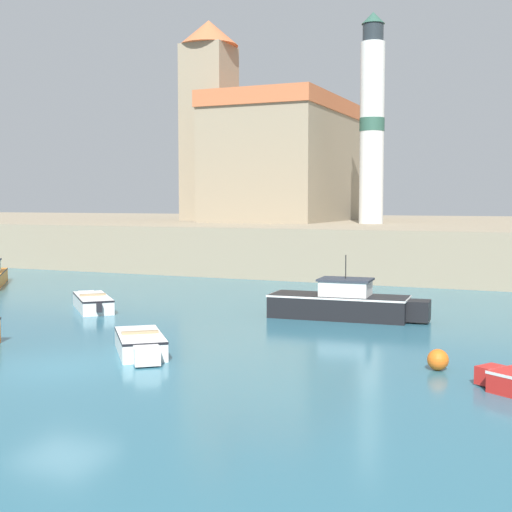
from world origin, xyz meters
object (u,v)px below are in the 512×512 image
Objects in this scene: motorboat_black_1 at (344,303)px; lighthouse at (372,122)px; dinghy_white_3 at (141,343)px; dinghy_white_0 at (92,302)px; mooring_buoy at (438,360)px; church at (280,154)px.

lighthouse reaches higher than motorboat_black_1.
dinghy_white_0 is at bearing 134.92° from dinghy_white_3.
dinghy_white_0 is 0.57× the size of motorboat_black_1.
motorboat_black_1 is 10.81× the size of mooring_buoy.
dinghy_white_0 is 30.72m from church.
church is (-9.85, 36.05, 7.90)m from dinghy_white_3.
lighthouse is (-0.99, 30.68, 9.57)m from dinghy_white_3.
mooring_buoy is at bearing -62.29° from church.
dinghy_white_0 is 0.25× the size of lighthouse.
church is at bearing 105.29° from dinghy_white_3.
dinghy_white_0 reaches higher than dinghy_white_3.
lighthouse is at bearing 107.66° from mooring_buoy.
motorboat_black_1 is at bearing 11.10° from dinghy_white_0.
motorboat_black_1 reaches higher than dinghy_white_0.
dinghy_white_3 is (-3.64, -8.54, -0.26)m from motorboat_black_1.
mooring_buoy is at bearing 9.74° from dinghy_white_3.
dinghy_white_0 is 26.55m from lighthouse.
motorboat_black_1 is 8.52m from mooring_buoy.
dinghy_white_0 is at bearing 160.99° from mooring_buoy.
dinghy_white_0 is 15.71m from mooring_buoy.
mooring_buoy is 32.17m from lighthouse.
church is at bearing 148.82° from lighthouse.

